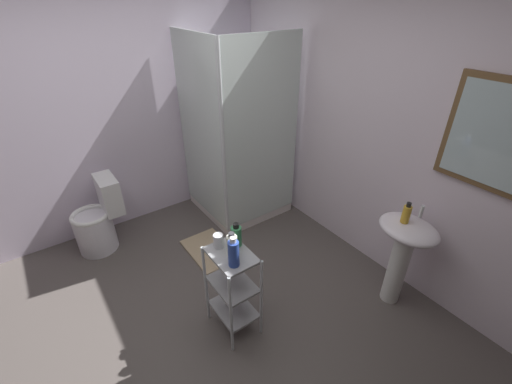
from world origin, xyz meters
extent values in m
cube|color=#554D49|center=(0.00, 0.00, -0.01)|extent=(4.20, 4.20, 0.02)
cube|color=silver|center=(0.00, 1.85, 1.25)|extent=(4.20, 0.10, 2.50)
cube|color=brown|center=(0.89, 1.78, 1.51)|extent=(0.56, 0.03, 0.72)
cube|color=silver|center=(0.89, 1.76, 1.51)|extent=(0.48, 0.01, 0.64)
cube|color=silver|center=(-1.85, 0.00, 1.25)|extent=(0.10, 4.20, 2.50)
cube|color=white|center=(-1.31, 1.27, 0.05)|extent=(0.90, 0.90, 0.10)
cube|color=silver|center=(-1.31, 0.82, 1.05)|extent=(0.90, 0.02, 1.90)
cube|color=silver|center=(-0.86, 1.27, 1.05)|extent=(0.02, 0.90, 1.90)
cylinder|color=silver|center=(-0.86, 0.82, 1.05)|extent=(0.04, 0.04, 1.90)
cylinder|color=silver|center=(-1.31, 1.27, 0.10)|extent=(0.08, 0.08, 0.00)
cylinder|color=white|center=(0.68, 1.52, 0.34)|extent=(0.15, 0.15, 0.68)
ellipsoid|color=white|center=(0.68, 1.52, 0.75)|extent=(0.46, 0.37, 0.13)
cylinder|color=silver|center=(0.68, 1.64, 0.86)|extent=(0.03, 0.03, 0.10)
cylinder|color=white|center=(-1.48, -0.36, 0.20)|extent=(0.37, 0.37, 0.40)
torus|color=white|center=(-1.48, -0.36, 0.42)|extent=(0.37, 0.37, 0.04)
cube|color=white|center=(-1.48, -0.14, 0.58)|extent=(0.35, 0.17, 0.36)
cylinder|color=silver|center=(-0.06, 0.15, 0.37)|extent=(0.02, 0.02, 0.74)
cylinder|color=silver|center=(0.30, 0.15, 0.37)|extent=(0.02, 0.02, 0.74)
cylinder|color=silver|center=(-0.06, 0.41, 0.37)|extent=(0.02, 0.02, 0.74)
cylinder|color=silver|center=(0.30, 0.41, 0.37)|extent=(0.02, 0.02, 0.74)
cube|color=#99999E|center=(0.12, 0.28, 0.18)|extent=(0.36, 0.26, 0.02)
cube|color=#99999E|center=(0.12, 0.28, 0.45)|extent=(0.36, 0.26, 0.02)
cube|color=#99999E|center=(0.12, 0.28, 0.73)|extent=(0.36, 0.26, 0.02)
cylinder|color=gold|center=(0.65, 1.48, 0.88)|extent=(0.06, 0.06, 0.14)
cylinder|color=black|center=(0.65, 1.48, 0.96)|extent=(0.03, 0.03, 0.03)
cylinder|color=white|center=(0.14, 0.28, 0.82)|extent=(0.07, 0.07, 0.16)
cylinder|color=#333338|center=(0.14, 0.28, 0.92)|extent=(0.04, 0.04, 0.03)
cylinder|color=#368A53|center=(0.06, 0.36, 0.82)|extent=(0.08, 0.08, 0.15)
cylinder|color=black|center=(0.06, 0.36, 0.91)|extent=(0.04, 0.04, 0.03)
cylinder|color=#2C4AAE|center=(0.22, 0.24, 0.84)|extent=(0.07, 0.07, 0.19)
cylinder|color=white|center=(0.22, 0.24, 0.95)|extent=(0.04, 0.04, 0.04)
cylinder|color=silver|center=(0.01, 0.25, 0.79)|extent=(0.07, 0.07, 0.10)
cube|color=tan|center=(-0.78, 0.55, 0.01)|extent=(0.60, 0.40, 0.02)
camera|label=1|loc=(1.65, -0.61, 2.30)|focal=23.51mm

